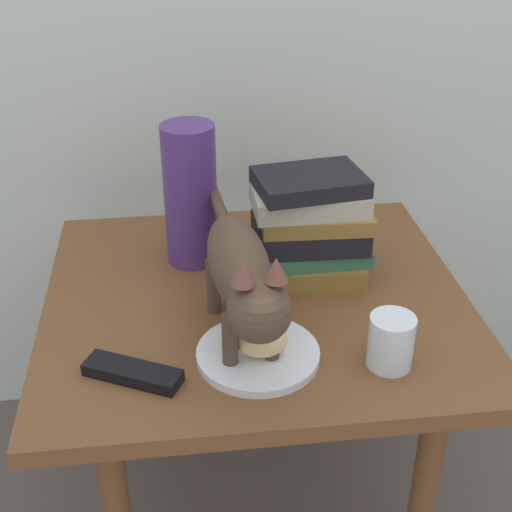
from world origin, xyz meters
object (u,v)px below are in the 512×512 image
object	(u,v)px
side_table	(256,330)
tv_remote	(133,373)
bread_roll	(261,340)
book_stack	(311,226)
green_vase	(190,195)
candle_jar	(391,344)
cat	(242,274)
plate	(258,354)

from	to	relation	value
side_table	tv_remote	bearing A→B (deg)	-136.11
bread_roll	book_stack	bearing A→B (deg)	63.29
green_vase	tv_remote	size ratio (longest dim) A/B	1.79
green_vase	candle_jar	size ratio (longest dim) A/B	3.16
side_table	cat	distance (m)	0.25
candle_jar	tv_remote	size ratio (longest dim) A/B	0.57
side_table	book_stack	bearing A→B (deg)	27.72
bread_roll	cat	distance (m)	0.11
book_stack	tv_remote	xyz separation A→B (m)	(-0.32, -0.26, -0.09)
plate	book_stack	xyz separation A→B (m)	(0.13, 0.23, 0.10)
cat	book_stack	distance (m)	0.25
plate	bread_roll	world-z (taller)	bread_roll
plate	cat	bearing A→B (deg)	118.95
plate	bread_roll	distance (m)	0.03
book_stack	candle_jar	distance (m)	0.29
side_table	bread_roll	size ratio (longest dim) A/B	9.25
side_table	cat	size ratio (longest dim) A/B	1.55
bread_roll	tv_remote	xyz separation A→B (m)	(-0.20, -0.02, -0.03)
candle_jar	bread_roll	bearing A→B (deg)	170.70
side_table	cat	bearing A→B (deg)	-105.05
side_table	candle_jar	distance (m)	0.30
side_table	green_vase	xyz separation A→B (m)	(-0.10, 0.14, 0.21)
book_stack	tv_remote	world-z (taller)	book_stack
side_table	tv_remote	xyz separation A→B (m)	(-0.21, -0.20, 0.09)
green_vase	tv_remote	world-z (taller)	green_vase
book_stack	plate	bearing A→B (deg)	-118.26
candle_jar	book_stack	bearing A→B (deg)	104.71
plate	book_stack	bearing A→B (deg)	61.74
bread_roll	cat	size ratio (longest dim) A/B	0.17
tv_remote	plate	bearing A→B (deg)	34.20
bread_roll	tv_remote	bearing A→B (deg)	-174.93
side_table	plate	size ratio (longest dim) A/B	3.86
bread_roll	book_stack	size ratio (longest dim) A/B	0.38
green_vase	candle_jar	xyz separation A→B (m)	(0.28, -0.36, -0.10)
book_stack	tv_remote	size ratio (longest dim) A/B	1.42
tv_remote	book_stack	bearing A→B (deg)	66.00
plate	candle_jar	distance (m)	0.20
plate	cat	xyz separation A→B (m)	(-0.02, 0.04, 0.13)
candle_jar	cat	bearing A→B (deg)	161.07
plate	green_vase	distance (m)	0.35
green_vase	bread_roll	bearing A→B (deg)	-74.74
bread_roll	book_stack	world-z (taller)	book_stack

